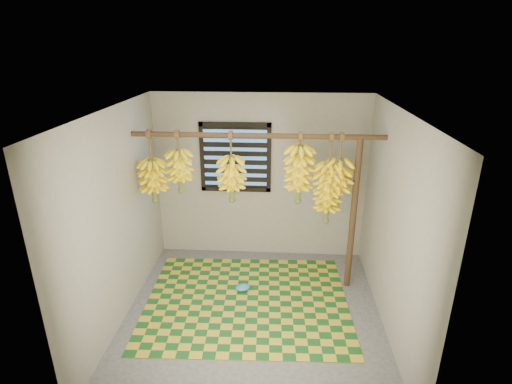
# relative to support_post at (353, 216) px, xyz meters

# --- Properties ---
(floor) EXTENTS (3.00, 3.00, 0.01)m
(floor) POSITION_rel_support_post_xyz_m (-1.20, -0.70, -1.00)
(floor) COLOR #464646
(floor) RESTS_ON ground
(ceiling) EXTENTS (3.00, 3.00, 0.01)m
(ceiling) POSITION_rel_support_post_xyz_m (-1.20, -0.70, 1.40)
(ceiling) COLOR silver
(ceiling) RESTS_ON wall_back
(wall_back) EXTENTS (3.00, 0.01, 2.40)m
(wall_back) POSITION_rel_support_post_xyz_m (-1.20, 0.80, 0.20)
(wall_back) COLOR gray
(wall_back) RESTS_ON floor
(wall_left) EXTENTS (0.01, 3.00, 2.40)m
(wall_left) POSITION_rel_support_post_xyz_m (-2.71, -0.70, 0.20)
(wall_left) COLOR gray
(wall_left) RESTS_ON floor
(wall_right) EXTENTS (0.01, 3.00, 2.40)m
(wall_right) POSITION_rel_support_post_xyz_m (0.30, -0.70, 0.20)
(wall_right) COLOR gray
(wall_right) RESTS_ON floor
(window) EXTENTS (1.00, 0.04, 1.00)m
(window) POSITION_rel_support_post_xyz_m (-1.55, 0.78, 0.50)
(window) COLOR black
(window) RESTS_ON wall_back
(hanging_pole) EXTENTS (3.00, 0.06, 0.06)m
(hanging_pole) POSITION_rel_support_post_xyz_m (-1.20, 0.00, 1.00)
(hanging_pole) COLOR #462E1C
(hanging_pole) RESTS_ON wall_left
(support_post) EXTENTS (0.08, 0.08, 2.00)m
(support_post) POSITION_rel_support_post_xyz_m (0.00, 0.00, 0.00)
(support_post) COLOR #462E1C
(support_post) RESTS_ON floor
(woven_mat) EXTENTS (2.55, 2.07, 0.01)m
(woven_mat) POSITION_rel_support_post_xyz_m (-1.29, -0.44, -0.99)
(woven_mat) COLOR #164C1B
(woven_mat) RESTS_ON floor
(plastic_bag) EXTENTS (0.23, 0.20, 0.08)m
(plastic_bag) POSITION_rel_support_post_xyz_m (-1.37, -0.23, -0.95)
(plastic_bag) COLOR #3387C0
(plastic_bag) RESTS_ON woven_mat
(banana_bunch_a) EXTENTS (0.34, 0.34, 0.92)m
(banana_bunch_a) POSITION_rel_support_post_xyz_m (-2.49, 0.00, 0.41)
(banana_bunch_a) COLOR brown
(banana_bunch_a) RESTS_ON hanging_pole
(banana_bunch_b) EXTENTS (0.31, 0.31, 0.78)m
(banana_bunch_b) POSITION_rel_support_post_xyz_m (-2.15, 0.00, 0.54)
(banana_bunch_b) COLOR brown
(banana_bunch_b) RESTS_ON hanging_pole
(banana_bunch_c) EXTENTS (0.32, 0.32, 0.89)m
(banana_bunch_c) POSITION_rel_support_post_xyz_m (-1.51, 0.00, 0.46)
(banana_bunch_c) COLOR brown
(banana_bunch_c) RESTS_ON hanging_pole
(banana_bunch_d) EXTENTS (0.34, 0.34, 0.88)m
(banana_bunch_d) POSITION_rel_support_post_xyz_m (-0.69, 0.00, 0.53)
(banana_bunch_d) COLOR brown
(banana_bunch_d) RESTS_ON hanging_pole
(banana_bunch_e) EXTENTS (0.36, 0.36, 1.14)m
(banana_bunch_e) POSITION_rel_support_post_xyz_m (-0.33, -0.00, 0.30)
(banana_bunch_e) COLOR brown
(banana_bunch_e) RESTS_ON hanging_pole
(banana_bunch_f) EXTENTS (0.33, 0.33, 0.88)m
(banana_bunch_f) POSITION_rel_support_post_xyz_m (-0.21, -0.00, 0.46)
(banana_bunch_f) COLOR brown
(banana_bunch_f) RESTS_ON hanging_pole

